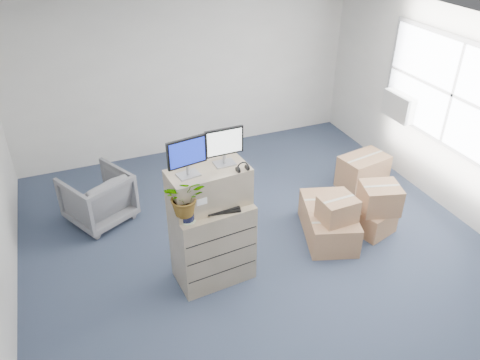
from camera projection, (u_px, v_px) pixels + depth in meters
name	position (u px, v px, depth m)	size (l,w,h in m)	color
ground	(270.00, 266.00, 5.97)	(7.00, 7.00, 0.00)	#262E45
wall_back	(186.00, 75.00, 7.99)	(6.00, 0.02, 2.80)	beige
wall_right	(480.00, 129.00, 6.19)	(0.02, 7.00, 2.80)	beige
window	(454.00, 95.00, 6.40)	(0.07, 2.72, 1.52)	gray
ac_unit	(400.00, 106.00, 7.35)	(0.24, 0.60, 0.40)	white
filing_cabinet_lower	(213.00, 242.00, 5.56)	(0.90, 0.55, 1.05)	gray
filing_cabinet_upper	(209.00, 187.00, 5.20)	(0.90, 0.45, 0.45)	gray
monitor_left	(187.00, 155.00, 4.86)	(0.44, 0.21, 0.44)	#99999E
monitor_right	(224.00, 145.00, 5.06)	(0.44, 0.17, 0.43)	#99999E
headphones	(243.00, 167.00, 5.05)	(0.14, 0.14, 0.02)	black
keyboard	(221.00, 209.00, 5.21)	(0.43, 0.18, 0.02)	black
mouse	(245.00, 201.00, 5.34)	(0.09, 0.05, 0.03)	silver
water_bottle	(214.00, 192.00, 5.31)	(0.07, 0.07, 0.24)	gray
phone_dock	(208.00, 202.00, 5.26)	(0.07, 0.06, 0.14)	silver
external_drive	(235.00, 192.00, 5.48)	(0.19, 0.14, 0.06)	black
tissue_box	(230.00, 186.00, 5.45)	(0.22, 0.11, 0.08)	#4195DD
potted_plant	(186.00, 200.00, 4.93)	(0.55, 0.58, 0.45)	#A1B592
office_chair	(98.00, 195.00, 6.61)	(0.80, 0.75, 0.83)	slate
cardboard_boxes	(350.00, 203.00, 6.66)	(2.04, 1.80, 0.75)	#9B704A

